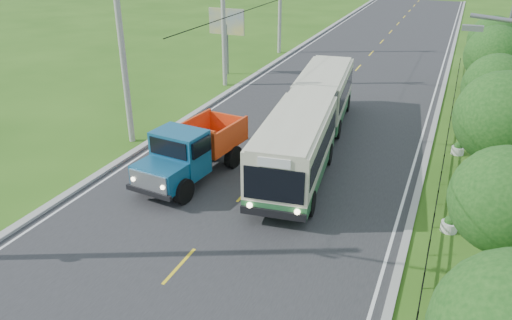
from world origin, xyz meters
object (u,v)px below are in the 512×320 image
Objects in this scene: tree_fifth at (495,58)px; pole_mid at (224,16)px; streetlight_far at (508,21)px; planter_near at (449,225)px; dump_truck at (192,148)px; planter_mid at (458,149)px; tree_second at (506,204)px; billboard_left at (227,26)px; tree_back at (493,43)px; tree_third at (502,122)px; planter_far at (463,104)px; bus at (311,116)px; tree_fourth at (497,90)px; pole_near at (123,50)px.

pole_mid is at bearing 177.29° from tree_fifth.
planter_near is at bearing -95.30° from streetlight_far.
dump_truck is (-13.56, -21.71, -3.40)m from streetlight_far.
streetlight_far reaches higher than planter_mid.
billboard_left is at bearing 131.52° from tree_second.
tree_second is at bearing -90.00° from tree_back.
tree_third is 13.15m from dump_truck.
tree_third reaches higher than planter_mid.
planter_near is 16.00m from planter_far.
bus is (-8.61, 3.43, -2.09)m from tree_third.
planter_far is 12.86m from bus.
tree_fourth is at bearing -90.00° from tree_back.
streetlight_far is at bearing 64.49° from dump_truck.
planter_far is at bearing -6.31° from billboard_left.
pole_near is 1.67× the size of tree_third.
pole_mid is at bearing 144.64° from tree_third.
planter_near is 1.00× the size of planter_far.
tree_fourth is at bearing 90.00° from tree_third.
tree_second is 0.32× the size of bus.
tree_third is at bearing 59.59° from planter_near.
tree_fourth is 0.33× the size of bus.
dump_truck is at bearing -135.02° from bus.
pole_near is 0.60× the size of bus.
streetlight_far is 0.55× the size of bus.
tree_back is at bearing 6.31° from billboard_left.
tree_fourth is 8.87m from planter_near.
tree_second is 6.02m from tree_third.
streetlight_far reaches higher than tree_fourth.
planter_near is at bearing -95.08° from tree_fifth.
tree_back is (18.12, 17.14, -1.44)m from pole_near.
streetlight_far is at bearing 45.14° from pole_near.
pole_near reaches higher than billboard_left.
pole_near reaches higher than tree_back.
pole_mid is 1.85× the size of tree_fourth.
planter_far is 0.13× the size of billboard_left.
bus is at bearing 15.13° from pole_near.
pole_near is at bearing -148.41° from tree_fifth.
tree_second is 5.19m from planter_near.
pole_mid is at bearing -176.61° from planter_far.
billboard_left is at bearing 151.08° from planter_mid.
planter_mid is at bearing -22.54° from pole_mid.
tree_third reaches higher than planter_far.
tree_back is 0.33× the size of bus.
planter_mid is 1.00× the size of planter_far.
pole_mid is 14.93× the size of planter_far.
pole_mid is at bearing 133.85° from tree_second.
tree_fifth is 0.89× the size of dump_truck.
tree_fourth is 15.14m from dump_truck.
bus reaches higher than planter_far.
tree_second is 12.87m from bus.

